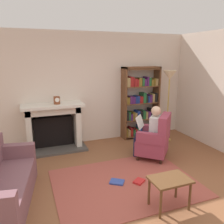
{
  "coord_description": "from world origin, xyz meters",
  "views": [
    {
      "loc": [
        -1.49,
        -2.96,
        2.14
      ],
      "look_at": [
        0.1,
        1.2,
        1.05
      ],
      "focal_mm": 37.03,
      "sensor_mm": 36.0,
      "label": 1
    }
  ],
  "objects_px": {
    "fireplace": "(54,125)",
    "side_table": "(170,183)",
    "seated_reader": "(150,130)",
    "floor_lamp": "(169,82)",
    "armchair_reading": "(156,139)",
    "bookshelf": "(140,104)",
    "mantel_clock": "(57,100)"
  },
  "relations": [
    {
      "from": "mantel_clock",
      "to": "seated_reader",
      "type": "xyz_separation_m",
      "value": [
        1.75,
        -1.13,
        -0.55
      ]
    },
    {
      "from": "floor_lamp",
      "to": "bookshelf",
      "type": "bearing_deg",
      "value": 136.37
    },
    {
      "from": "fireplace",
      "to": "bookshelf",
      "type": "height_order",
      "value": "bookshelf"
    },
    {
      "from": "side_table",
      "to": "floor_lamp",
      "type": "distance_m",
      "value": 3.03
    },
    {
      "from": "floor_lamp",
      "to": "seated_reader",
      "type": "bearing_deg",
      "value": -140.7
    },
    {
      "from": "side_table",
      "to": "floor_lamp",
      "type": "relative_size",
      "value": 0.31
    },
    {
      "from": "armchair_reading",
      "to": "seated_reader",
      "type": "distance_m",
      "value": 0.23
    },
    {
      "from": "fireplace",
      "to": "floor_lamp",
      "type": "xyz_separation_m",
      "value": [
        2.78,
        -0.46,
        0.94
      ]
    },
    {
      "from": "bookshelf",
      "to": "fireplace",
      "type": "bearing_deg",
      "value": -179.11
    },
    {
      "from": "bookshelf",
      "to": "side_table",
      "type": "bearing_deg",
      "value": -109.59
    },
    {
      "from": "fireplace",
      "to": "side_table",
      "type": "bearing_deg",
      "value": -66.13
    },
    {
      "from": "bookshelf",
      "to": "side_table",
      "type": "distance_m",
      "value": 3.08
    },
    {
      "from": "mantel_clock",
      "to": "floor_lamp",
      "type": "distance_m",
      "value": 2.73
    },
    {
      "from": "bookshelf",
      "to": "mantel_clock",
      "type": "bearing_deg",
      "value": -176.42
    },
    {
      "from": "fireplace",
      "to": "bookshelf",
      "type": "bearing_deg",
      "value": 0.89
    },
    {
      "from": "seated_reader",
      "to": "floor_lamp",
      "type": "relative_size",
      "value": 0.64
    },
    {
      "from": "fireplace",
      "to": "mantel_clock",
      "type": "xyz_separation_m",
      "value": [
        0.1,
        -0.1,
        0.6
      ]
    },
    {
      "from": "bookshelf",
      "to": "armchair_reading",
      "type": "height_order",
      "value": "bookshelf"
    },
    {
      "from": "seated_reader",
      "to": "floor_lamp",
      "type": "bearing_deg",
      "value": 171.73
    },
    {
      "from": "mantel_clock",
      "to": "armchair_reading",
      "type": "distance_m",
      "value": 2.32
    },
    {
      "from": "fireplace",
      "to": "mantel_clock",
      "type": "distance_m",
      "value": 0.61
    },
    {
      "from": "fireplace",
      "to": "side_table",
      "type": "relative_size",
      "value": 2.51
    },
    {
      "from": "seated_reader",
      "to": "side_table",
      "type": "distance_m",
      "value": 1.72
    },
    {
      "from": "mantel_clock",
      "to": "armchair_reading",
      "type": "bearing_deg",
      "value": -33.22
    },
    {
      "from": "seated_reader",
      "to": "side_table",
      "type": "bearing_deg",
      "value": 21.81
    },
    {
      "from": "fireplace",
      "to": "armchair_reading",
      "type": "bearing_deg",
      "value": -34.01
    },
    {
      "from": "bookshelf",
      "to": "floor_lamp",
      "type": "relative_size",
      "value": 1.04
    },
    {
      "from": "fireplace",
      "to": "armchair_reading",
      "type": "height_order",
      "value": "fireplace"
    },
    {
      "from": "bookshelf",
      "to": "armchair_reading",
      "type": "distance_m",
      "value": 1.46
    },
    {
      "from": "bookshelf",
      "to": "floor_lamp",
      "type": "height_order",
      "value": "bookshelf"
    },
    {
      "from": "fireplace",
      "to": "mantel_clock",
      "type": "relative_size",
      "value": 8.23
    },
    {
      "from": "armchair_reading",
      "to": "bookshelf",
      "type": "bearing_deg",
      "value": -151.36
    }
  ]
}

